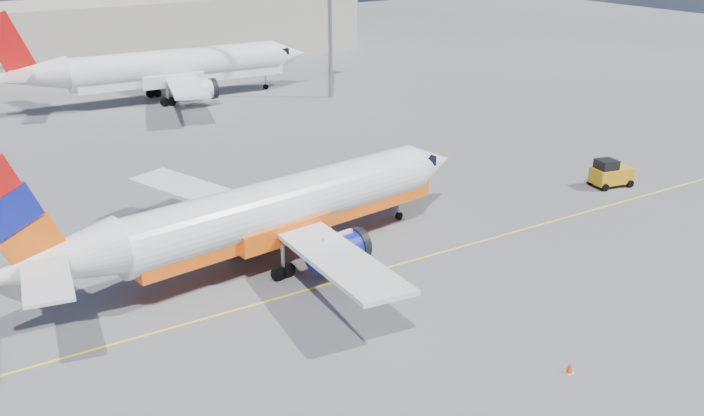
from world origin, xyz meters
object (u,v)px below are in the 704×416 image
gse_tug (610,173)px  traffic_cone (569,368)px  main_jet (271,211)px  second_jet (167,68)px

gse_tug → traffic_cone: (-21.21, -15.79, -0.72)m
main_jet → second_jet: bearing=69.0°
traffic_cone → main_jet: bearing=107.6°
second_jet → gse_tug: second_jet is taller
main_jet → traffic_cone: bearing=-80.6°
gse_tug → traffic_cone: size_ratio=6.13×
second_jet → gse_tug: bearing=-66.8°
main_jet → gse_tug: main_jet is taller
second_jet → gse_tug: 47.26m
gse_tug → traffic_cone: bearing=-132.6°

